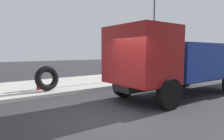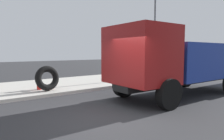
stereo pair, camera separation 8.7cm
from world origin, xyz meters
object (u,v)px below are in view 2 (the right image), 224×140
(loose_tire, at_px, (47,78))
(dump_truck_blue, at_px, (178,61))
(street_light_pole, at_px, (155,35))
(fire_hydrant, at_px, (39,81))

(loose_tire, xyz_separation_m, dump_truck_blue, (4.57, -4.03, 0.85))
(loose_tire, distance_m, dump_truck_blue, 6.16)
(loose_tire, xyz_separation_m, street_light_pole, (8.02, 0.32, 2.45))
(fire_hydrant, distance_m, dump_truck_blue, 6.72)
(fire_hydrant, distance_m, loose_tire, 0.62)
(loose_tire, relative_size, dump_truck_blue, 0.17)
(fire_hydrant, bearing_deg, loose_tire, -68.17)
(dump_truck_blue, bearing_deg, street_light_pole, 51.57)
(loose_tire, bearing_deg, fire_hydrant, 111.83)
(street_light_pole, bearing_deg, dump_truck_blue, -128.43)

